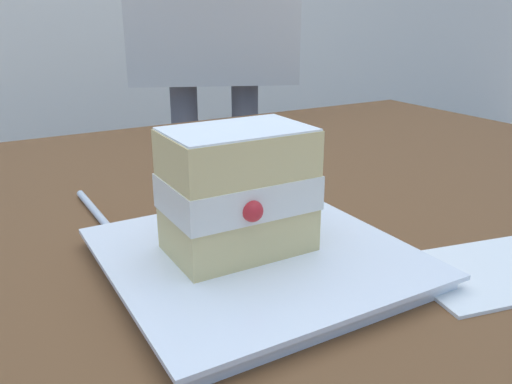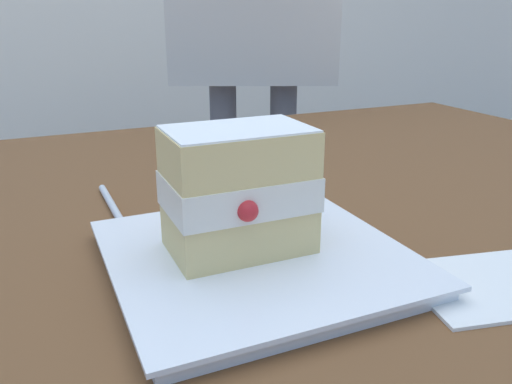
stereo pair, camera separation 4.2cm
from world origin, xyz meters
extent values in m
cylinder|color=brown|center=(0.55, 0.35, 0.34)|extent=(0.07, 0.07, 0.67)
cube|color=brown|center=(0.00, 0.00, 0.69)|extent=(1.22, 0.82, 0.04)
cube|color=white|center=(-0.11, -0.19, 0.72)|extent=(0.23, 0.23, 0.01)
cube|color=white|center=(-0.11, -0.19, 0.72)|extent=(0.24, 0.24, 0.00)
cube|color=#E0C17A|center=(-0.12, -0.18, 0.74)|extent=(0.12, 0.07, 0.04)
cube|color=white|center=(-0.12, -0.18, 0.78)|extent=(0.12, 0.08, 0.03)
sphere|color=red|center=(-0.12, -0.14, 0.78)|extent=(0.01, 0.01, 0.01)
sphere|color=red|center=(-0.08, -0.14, 0.78)|extent=(0.01, 0.01, 0.01)
sphere|color=red|center=(-0.13, -0.21, 0.77)|extent=(0.02, 0.02, 0.02)
sphere|color=red|center=(-0.11, -0.14, 0.77)|extent=(0.01, 0.01, 0.01)
cube|color=#E0C17A|center=(-0.12, -0.18, 0.81)|extent=(0.12, 0.07, 0.04)
cube|color=white|center=(-0.12, -0.18, 0.83)|extent=(0.11, 0.07, 0.00)
cylinder|color=silver|center=(-0.20, 0.00, 0.71)|extent=(0.01, 0.14, 0.01)
cube|color=silver|center=(-0.20, -0.08, 0.71)|extent=(0.02, 0.03, 0.01)
cube|color=white|center=(0.06, -0.29, 0.71)|extent=(0.16, 0.13, 0.00)
cylinder|color=slate|center=(0.19, 0.70, 0.37)|extent=(0.07, 0.07, 0.75)
cylinder|color=slate|center=(0.34, 0.64, 0.37)|extent=(0.07, 0.07, 0.75)
camera|label=1|loc=(-0.31, -0.53, 0.92)|focal=36.54mm
camera|label=2|loc=(-0.27, -0.55, 0.92)|focal=36.54mm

